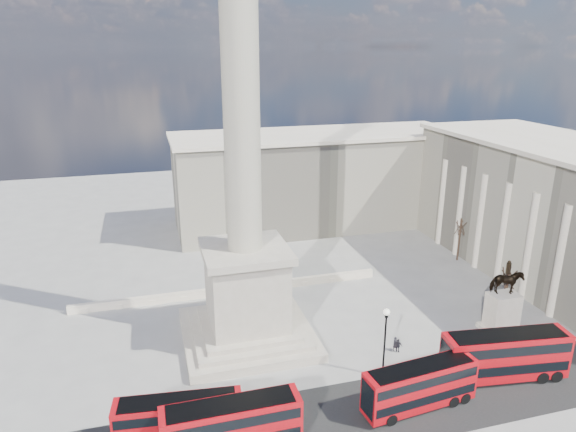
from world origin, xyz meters
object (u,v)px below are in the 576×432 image
(pedestrian_standing, at_px, (468,338))
(victorian_lamp, at_px, (385,337))
(nelsons_column, at_px, (245,228))
(pedestrian_crossing, at_px, (398,346))
(red_bus_a, at_px, (180,420))
(red_bus_d, at_px, (506,355))
(red_bus_b, at_px, (233,426))
(equestrian_statue, at_px, (503,307))
(red_bus_c, at_px, (420,386))
(pedestrian_walking, at_px, (396,344))

(pedestrian_standing, bearing_deg, victorian_lamp, 11.87)
(nelsons_column, height_order, pedestrian_crossing, nelsons_column)
(red_bus_a, xyz_separation_m, victorian_lamp, (19.76, 3.68, 2.16))
(red_bus_d, distance_m, pedestrian_standing, 6.52)
(red_bus_b, xyz_separation_m, pedestrian_crossing, (19.18, 9.07, -1.58))
(nelsons_column, relative_size, equestrian_statue, 5.78)
(red_bus_c, bearing_deg, equestrian_statue, 25.08)
(red_bus_b, bearing_deg, pedestrian_crossing, 25.39)
(victorian_lamp, bearing_deg, red_bus_b, -160.15)
(pedestrian_walking, bearing_deg, red_bus_a, -166.67)
(pedestrian_crossing, bearing_deg, red_bus_b, 67.87)
(pedestrian_standing, bearing_deg, pedestrian_crossing, -6.06)
(pedestrian_crossing, bearing_deg, victorian_lamp, 87.43)
(red_bus_a, xyz_separation_m, pedestrian_walking, (23.00, 7.36, -1.36))
(red_bus_a, xyz_separation_m, red_bus_b, (3.96, -2.03, 0.18))
(red_bus_b, relative_size, pedestrian_walking, 6.83)
(nelsons_column, bearing_deg, pedestrian_walking, -24.92)
(pedestrian_walking, bearing_deg, nelsons_column, 150.67)
(red_bus_c, height_order, equestrian_statue, equestrian_statue)
(red_bus_b, distance_m, pedestrian_crossing, 21.27)
(red_bus_d, relative_size, victorian_lamp, 1.69)
(red_bus_c, distance_m, pedestrian_standing, 13.02)
(red_bus_d, bearing_deg, red_bus_b, -167.92)
(nelsons_column, xyz_separation_m, pedestrian_crossing, (14.78, -7.11, -12.15))
(red_bus_d, xyz_separation_m, pedestrian_crossing, (-7.74, 6.86, -1.81))
(pedestrian_walking, relative_size, pedestrian_crossing, 1.05)
(victorian_lamp, bearing_deg, equestrian_statue, 14.25)
(red_bus_a, distance_m, pedestrian_walking, 24.18)
(red_bus_d, xyz_separation_m, victorian_lamp, (-11.12, 3.50, 1.74))
(red_bus_b, distance_m, pedestrian_standing, 28.53)
(red_bus_b, height_order, pedestrian_crossing, red_bus_b)
(red_bus_c, height_order, pedestrian_walking, red_bus_c)
(equestrian_statue, xyz_separation_m, pedestrian_walking, (-13.41, -0.55, -2.21))
(nelsons_column, relative_size, red_bus_d, 4.02)
(red_bus_a, height_order, pedestrian_standing, red_bus_a)
(nelsons_column, relative_size, victorian_lamp, 6.78)
(red_bus_a, distance_m, red_bus_d, 30.89)
(red_bus_a, distance_m, pedestrian_crossing, 24.23)
(red_bus_a, height_order, equestrian_statue, equestrian_statue)
(equestrian_statue, height_order, pedestrian_crossing, equestrian_statue)
(red_bus_d, height_order, victorian_lamp, victorian_lamp)
(equestrian_statue, bearing_deg, red_bus_d, -125.53)
(victorian_lamp, relative_size, pedestrian_walking, 4.54)
(pedestrian_walking, bearing_deg, victorian_lamp, -135.72)
(red_bus_b, xyz_separation_m, victorian_lamp, (15.80, 5.71, 1.98))
(red_bus_c, height_order, victorian_lamp, victorian_lamp)
(red_bus_a, relative_size, red_bus_d, 0.84)
(red_bus_c, xyz_separation_m, pedestrian_walking, (2.13, 8.76, -1.45))
(red_bus_d, xyz_separation_m, pedestrian_walking, (-7.89, 7.18, -1.78))
(red_bus_d, xyz_separation_m, equestrian_statue, (5.52, 7.73, 0.43))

